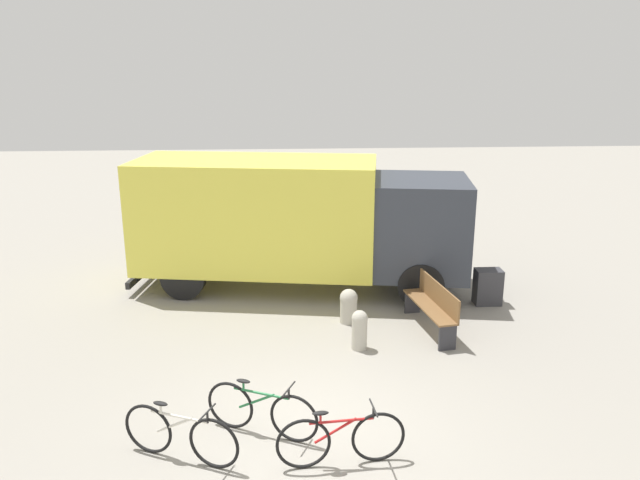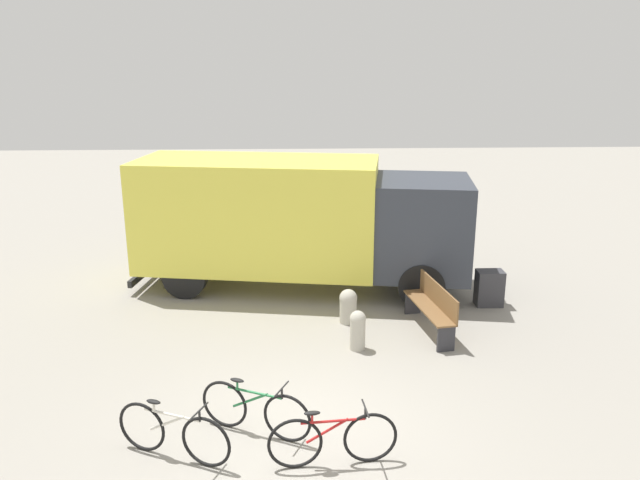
% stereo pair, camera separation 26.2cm
% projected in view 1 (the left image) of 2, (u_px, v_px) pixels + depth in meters
% --- Properties ---
extents(ground_plane, '(60.00, 60.00, 0.00)m').
position_uv_depth(ground_plane, '(304.00, 435.00, 9.07)').
color(ground_plane, gray).
extents(delivery_truck, '(7.98, 3.49, 3.05)m').
position_uv_depth(delivery_truck, '(295.00, 218.00, 14.52)').
color(delivery_truck, '#EAE04C').
rests_on(delivery_truck, ground).
extents(park_bench, '(0.69, 1.97, 0.98)m').
position_uv_depth(park_bench, '(433.00, 304.00, 12.43)').
color(park_bench, brown).
rests_on(park_bench, ground).
extents(bicycle_near, '(1.63, 0.74, 0.84)m').
position_uv_depth(bicycle_near, '(180.00, 435.00, 8.40)').
color(bicycle_near, black).
rests_on(bicycle_near, ground).
extents(bicycle_middle, '(1.62, 0.76, 0.84)m').
position_uv_depth(bicycle_middle, '(261.00, 410.00, 8.97)').
color(bicycle_middle, black).
rests_on(bicycle_middle, ground).
extents(bicycle_far, '(1.75, 0.44, 0.84)m').
position_uv_depth(bicycle_far, '(341.00, 439.00, 8.30)').
color(bicycle_far, black).
rests_on(bicycle_far, ground).
extents(bollard_near_bench, '(0.30, 0.30, 0.77)m').
position_uv_depth(bollard_near_bench, '(360.00, 328.00, 11.65)').
color(bollard_near_bench, '#B2AD9E').
rests_on(bollard_near_bench, ground).
extents(bollard_far_bench, '(0.37, 0.37, 0.72)m').
position_uv_depth(bollard_far_bench, '(349.00, 305.00, 12.84)').
color(bollard_far_bench, '#B2AD9E').
rests_on(bollard_far_bench, ground).
extents(utility_box, '(0.58, 0.39, 0.80)m').
position_uv_depth(utility_box, '(488.00, 287.00, 13.81)').
color(utility_box, '#38383D').
rests_on(utility_box, ground).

